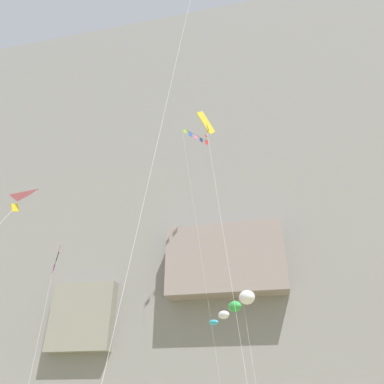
{
  "coord_description": "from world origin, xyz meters",
  "views": [
    {
      "loc": [
        4.43,
        -1.14,
        2.12
      ],
      "look_at": [
        -1.46,
        27.72,
        19.61
      ],
      "focal_mm": 33.56,
      "sensor_mm": 36.0,
      "label": 1
    }
  ],
  "objects_px": {
    "kite_banner_low_center": "(55,265)",
    "kite_windsock_low_right": "(236,306)",
    "kite_banner_upper_left": "(196,146)",
    "kite_diamond_far_right": "(206,126)",
    "kite_delta_mid_left": "(3,208)"
  },
  "relations": [
    {
      "from": "kite_windsock_low_right",
      "to": "kite_banner_upper_left",
      "type": "bearing_deg",
      "value": 117.78
    },
    {
      "from": "kite_banner_low_center",
      "to": "kite_windsock_low_right",
      "type": "bearing_deg",
      "value": 7.6
    },
    {
      "from": "kite_delta_mid_left",
      "to": "kite_windsock_low_right",
      "type": "height_order",
      "value": "kite_delta_mid_left"
    },
    {
      "from": "kite_windsock_low_right",
      "to": "kite_diamond_far_right",
      "type": "height_order",
      "value": "kite_diamond_far_right"
    },
    {
      "from": "kite_windsock_low_right",
      "to": "kite_diamond_far_right",
      "type": "relative_size",
      "value": 0.39
    },
    {
      "from": "kite_diamond_far_right",
      "to": "kite_banner_upper_left",
      "type": "bearing_deg",
      "value": 104.28
    },
    {
      "from": "kite_banner_low_center",
      "to": "kite_delta_mid_left",
      "type": "bearing_deg",
      "value": -66.25
    },
    {
      "from": "kite_banner_upper_left",
      "to": "kite_diamond_far_right",
      "type": "distance_m",
      "value": 15.35
    },
    {
      "from": "kite_delta_mid_left",
      "to": "kite_diamond_far_right",
      "type": "distance_m",
      "value": 17.99
    },
    {
      "from": "kite_banner_upper_left",
      "to": "kite_banner_low_center",
      "type": "height_order",
      "value": "kite_banner_upper_left"
    },
    {
      "from": "kite_banner_low_center",
      "to": "kite_windsock_low_right",
      "type": "relative_size",
      "value": 1.36
    },
    {
      "from": "kite_banner_upper_left",
      "to": "kite_diamond_far_right",
      "type": "bearing_deg",
      "value": -75.72
    },
    {
      "from": "kite_banner_upper_left",
      "to": "kite_windsock_low_right",
      "type": "relative_size",
      "value": 3.5
    },
    {
      "from": "kite_banner_upper_left",
      "to": "kite_windsock_low_right",
      "type": "xyz_separation_m",
      "value": [
        4.32,
        -8.21,
        -21.38
      ]
    },
    {
      "from": "kite_banner_upper_left",
      "to": "kite_delta_mid_left",
      "type": "relative_size",
      "value": 3.35
    }
  ]
}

